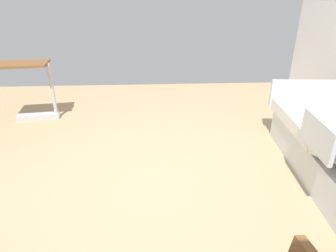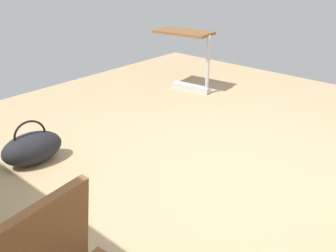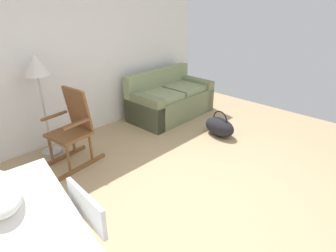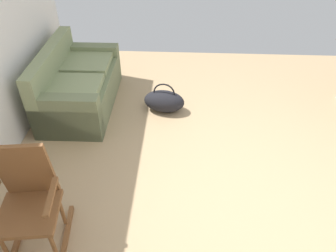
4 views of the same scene
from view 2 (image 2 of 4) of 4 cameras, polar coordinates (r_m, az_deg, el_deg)
name	(u,v)px [view 2 (image 2 of 4)]	position (r m, az deg, el deg)	size (l,w,h in m)	color
ground_plane	(221,177)	(3.29, 8.20, -7.89)	(6.67, 6.67, 0.00)	tan
overbed_table	(188,53)	(5.27, 3.18, 11.22)	(0.86, 0.49, 0.84)	#B2B5BA
duffel_bag	(32,148)	(3.63, -20.38, -3.21)	(0.40, 0.60, 0.43)	black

